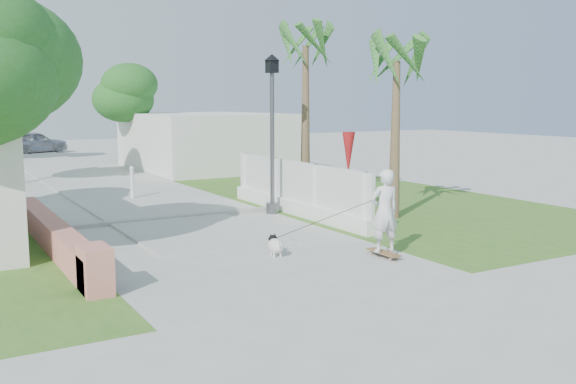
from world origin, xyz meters
TOP-DOWN VIEW (x-y plane):
  - ground at (0.00, 0.00)m, footprint 90.00×90.00m
  - path_strip at (0.00, 20.00)m, footprint 3.20×36.00m
  - curb at (0.00, 6.00)m, footprint 6.50×0.25m
  - grass_right at (7.00, 8.00)m, footprint 8.00×20.00m
  - pink_wall at (-3.30, 3.55)m, footprint 0.45×8.20m
  - lattice_fence at (3.40, 5.00)m, footprint 0.35×7.00m
  - building_right at (6.00, 18.00)m, footprint 6.00×8.00m
  - street_lamp at (2.90, 5.50)m, footprint 0.44×0.44m
  - bollard at (0.20, 10.00)m, footprint 0.14×0.14m
  - patio_umbrella at (4.80, 4.50)m, footprint 0.36×0.36m
  - tree_path_right at (3.22, 19.98)m, footprint 3.00×3.00m
  - palm_far at (4.60, 6.50)m, footprint 1.80×1.80m
  - palm_near at (5.40, 3.20)m, footprint 1.80×1.80m
  - skateboarder at (1.53, 0.40)m, footprint 2.21×1.82m
  - dog at (0.52, 1.00)m, footprint 0.38×0.62m
  - parked_car at (0.35, 31.32)m, footprint 4.40×3.14m

SIDE VIEW (x-z plane):
  - ground at x=0.00m, z-range 0.00..0.00m
  - grass_right at x=7.00m, z-range 0.00..0.01m
  - path_strip at x=0.00m, z-range 0.00..0.06m
  - curb at x=0.00m, z-range 0.00..0.10m
  - dog at x=0.52m, z-range 0.02..0.45m
  - pink_wall at x=-3.30m, z-range -0.09..0.71m
  - lattice_fence at x=3.40m, z-range -0.21..1.29m
  - bollard at x=0.20m, z-range 0.04..1.13m
  - parked_car at x=0.35m, z-range 0.00..1.39m
  - skateboarder at x=1.53m, z-range -0.11..1.69m
  - building_right at x=6.00m, z-range 0.00..2.60m
  - patio_umbrella at x=4.80m, z-range 0.54..2.84m
  - street_lamp at x=2.90m, z-range 0.21..4.65m
  - tree_path_right at x=3.22m, z-range 1.10..5.89m
  - palm_near at x=5.40m, z-range 1.60..6.30m
  - palm_far at x=4.60m, z-range 1.83..7.13m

